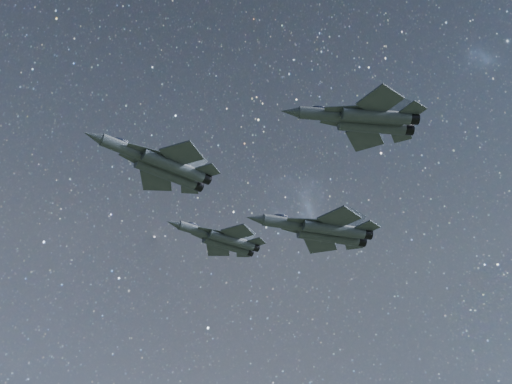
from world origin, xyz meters
name	(u,v)px	position (x,y,z in m)	size (l,w,h in m)	color
jet_lead	(160,164)	(-10.03, 1.11, 154.12)	(17.62, 12.14, 4.42)	#31383D
jet_left	(221,239)	(5.25, 19.36, 156.72)	(16.60, 11.58, 4.18)	#31383D
jet_right	(363,119)	(7.70, -17.42, 152.98)	(15.91, 10.70, 4.02)	#31383D
jet_slot	(321,230)	(14.75, 4.61, 152.64)	(19.14, 13.28, 4.81)	#31383D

